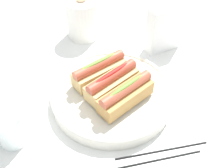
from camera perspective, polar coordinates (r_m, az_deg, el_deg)
ground_plane at (r=0.74m, az=0.03°, el=-2.33°), size 2.40×2.40×0.00m
serving_bowl at (r=0.71m, az=-0.00°, el=-2.11°), size 0.32×0.32×0.04m
hotdog_front at (r=0.65m, az=2.97°, el=-2.23°), size 0.16×0.08×0.06m
hotdog_back at (r=0.68m, az=-0.00°, el=0.46°), size 0.16×0.08×0.06m
hotdog_side at (r=0.71m, az=-2.72°, el=2.93°), size 0.16×0.07×0.06m
water_glass at (r=0.66m, az=-20.79°, el=-8.88°), size 0.07×0.07×0.09m
paper_towel_roll at (r=0.92m, az=-6.25°, el=13.64°), size 0.11×0.11×0.13m
napkin_box at (r=0.86m, az=11.05°, el=11.42°), size 0.11×0.05×0.15m
chopstick_near at (r=0.64m, az=10.56°, el=-13.68°), size 0.21×0.07×0.01m
chopstick_far at (r=0.63m, az=9.00°, el=-15.73°), size 0.21×0.07×0.01m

